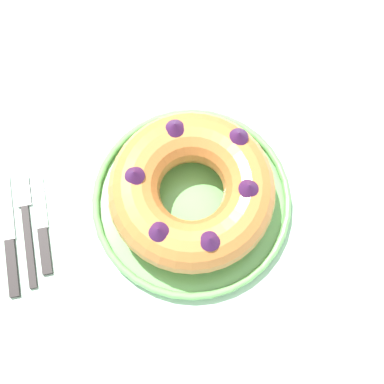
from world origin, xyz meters
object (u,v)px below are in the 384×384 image
(bundt_cake, at_px, (192,192))
(fork, at_px, (26,222))
(serving_dish, at_px, (192,202))
(serving_knife, at_px, (10,242))
(cake_knife, at_px, (43,230))

(bundt_cake, xyz_separation_m, fork, (-0.28, 0.02, -0.06))
(fork, bearing_deg, serving_dish, -9.66)
(serving_dish, distance_m, fork, 0.28)
(serving_knife, bearing_deg, bundt_cake, -3.16)
(fork, xyz_separation_m, cake_knife, (0.03, -0.02, 0.00))
(bundt_cake, bearing_deg, fork, 175.09)
(cake_knife, bearing_deg, bundt_cake, -3.01)
(serving_dish, height_order, bundt_cake, bundt_cake)
(serving_dish, bearing_deg, bundt_cake, 15.89)
(serving_dish, xyz_separation_m, cake_knife, (-0.26, 0.00, -0.01))
(serving_knife, bearing_deg, fork, 40.10)
(serving_dish, xyz_separation_m, serving_knife, (-0.31, -0.01, -0.01))
(serving_dish, relative_size, fork, 1.70)
(serving_dish, bearing_deg, fork, 175.08)
(cake_knife, bearing_deg, fork, 138.92)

